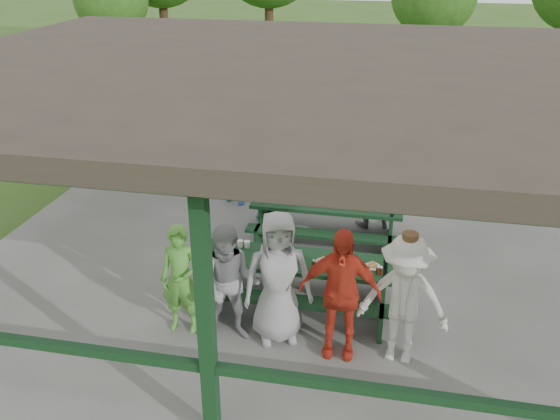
% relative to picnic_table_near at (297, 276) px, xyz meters
% --- Properties ---
extents(ground, '(90.00, 90.00, 0.00)m').
position_rel_picnic_table_near_xyz_m(ground, '(-0.45, 1.20, -0.58)').
color(ground, '#2F571B').
rests_on(ground, ground).
extents(concrete_slab, '(10.00, 8.00, 0.10)m').
position_rel_picnic_table_near_xyz_m(concrete_slab, '(-0.45, 1.20, -0.53)').
color(concrete_slab, slate).
rests_on(concrete_slab, ground).
extents(pavilion_structure, '(10.60, 8.60, 3.24)m').
position_rel_picnic_table_near_xyz_m(pavilion_structure, '(-0.45, 1.20, 2.59)').
color(pavilion_structure, black).
rests_on(pavilion_structure, concrete_slab).
extents(picnic_table_near, '(2.79, 1.39, 0.75)m').
position_rel_picnic_table_near_xyz_m(picnic_table_near, '(0.00, 0.00, 0.00)').
color(picnic_table_near, black).
rests_on(picnic_table_near, concrete_slab).
extents(picnic_table_far, '(2.54, 1.39, 0.75)m').
position_rel_picnic_table_near_xyz_m(picnic_table_far, '(0.17, 2.00, -0.01)').
color(picnic_table_far, black).
rests_on(picnic_table_far, concrete_slab).
extents(table_setting, '(2.28, 0.45, 0.10)m').
position_rel_picnic_table_near_xyz_m(table_setting, '(-0.10, 0.03, 0.30)').
color(table_setting, white).
rests_on(table_setting, picnic_table_near).
extents(contestant_green, '(0.57, 0.38, 1.54)m').
position_rel_picnic_table_near_xyz_m(contestant_green, '(-1.39, -0.86, 0.29)').
color(contestant_green, '#529B36').
rests_on(contestant_green, concrete_slab).
extents(contestant_grey_left, '(0.88, 0.73, 1.63)m').
position_rel_picnic_table_near_xyz_m(contestant_grey_left, '(-0.71, -0.91, 0.33)').
color(contestant_grey_left, gray).
rests_on(contestant_grey_left, concrete_slab).
extents(contestant_grey_mid, '(1.02, 0.83, 1.81)m').
position_rel_picnic_table_near_xyz_m(contestant_grey_mid, '(-0.12, -0.78, 0.42)').
color(contestant_grey_mid, '#98989B').
rests_on(contestant_grey_mid, concrete_slab).
extents(contestant_red, '(1.03, 0.44, 1.75)m').
position_rel_picnic_table_near_xyz_m(contestant_red, '(0.69, -0.93, 0.39)').
color(contestant_red, red).
rests_on(contestant_red, concrete_slab).
extents(contestant_white_fedora, '(1.17, 0.76, 1.77)m').
position_rel_picnic_table_near_xyz_m(contestant_white_fedora, '(1.47, -0.92, 0.38)').
color(contestant_white_fedora, beige).
rests_on(contestant_white_fedora, concrete_slab).
extents(spectator_lblue, '(1.48, 0.75, 1.52)m').
position_rel_picnic_table_near_xyz_m(spectator_lblue, '(-1.01, 2.71, 0.28)').
color(spectator_lblue, '#99CAED').
rests_on(spectator_lblue, concrete_slab).
extents(spectator_blue, '(0.73, 0.63, 1.70)m').
position_rel_picnic_table_near_xyz_m(spectator_blue, '(-1.85, 3.33, 0.37)').
color(spectator_blue, '#405EA8').
rests_on(spectator_blue, concrete_slab).
extents(spectator_grey, '(0.91, 0.77, 1.66)m').
position_rel_picnic_table_near_xyz_m(spectator_grey, '(0.84, 2.86, 0.35)').
color(spectator_grey, '#969598').
rests_on(spectator_grey, concrete_slab).
extents(pickup_truck, '(5.62, 3.49, 1.45)m').
position_rel_picnic_table_near_xyz_m(pickup_truck, '(3.27, 8.67, 0.14)').
color(pickup_truck, silver).
rests_on(pickup_truck, ground).
extents(farm_trailer, '(4.21, 2.67, 1.47)m').
position_rel_picnic_table_near_xyz_m(farm_trailer, '(-1.54, 8.18, 0.15)').
color(farm_trailer, navy).
rests_on(farm_trailer, ground).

